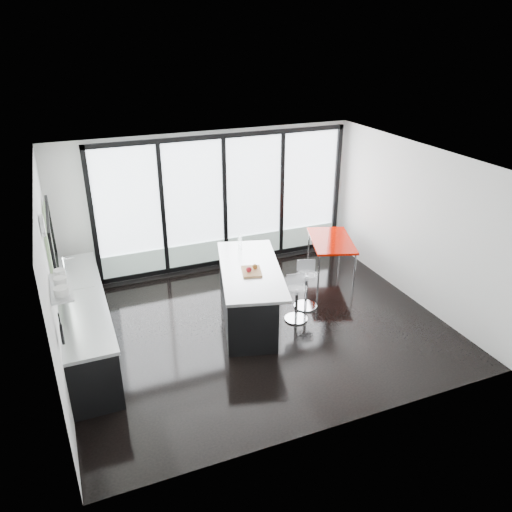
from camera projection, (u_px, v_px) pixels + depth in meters
name	position (u px, v px, depth m)	size (l,w,h in m)	color
floor	(257.00, 326.00, 8.35)	(6.00, 5.00, 0.00)	black
ceiling	(257.00, 161.00, 7.18)	(6.00, 5.00, 0.00)	white
wall_back	(223.00, 207.00, 9.99)	(6.00, 0.09, 2.80)	silver
wall_front	(341.00, 333.00, 5.67)	(6.00, 0.00, 2.80)	silver
wall_left	(52.00, 265.00, 6.91)	(0.26, 5.00, 2.80)	silver
wall_right	(414.00, 224.00, 8.79)	(0.00, 5.00, 2.80)	silver
counter_cabinets	(85.00, 323.00, 7.58)	(0.69, 3.24, 1.36)	black
island	(246.00, 293.00, 8.42)	(1.54, 2.48, 1.22)	black
bar_stool_near	(296.00, 304.00, 8.42)	(0.39, 0.39, 0.62)	silver
bar_stool_far	(306.00, 290.00, 8.79)	(0.42, 0.42, 0.66)	silver
red_table	(330.00, 256.00, 10.00)	(0.78, 1.37, 0.74)	#A50C00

